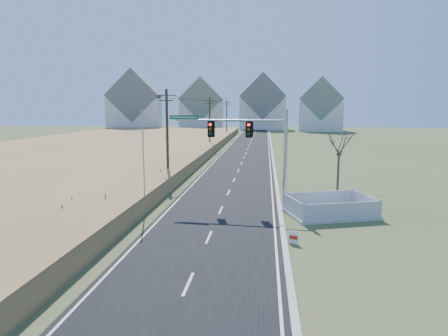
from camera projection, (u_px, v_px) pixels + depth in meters
ground at (213, 228)px, 24.24m from camera, size 260.00×260.00×0.00m
road at (249, 147)px, 73.40m from camera, size 8.00×180.00×0.06m
curb at (271, 147)px, 72.97m from camera, size 0.30×180.00×0.18m
reed_marsh at (101, 148)px, 65.93m from camera, size 38.00×110.00×1.30m
utility_pole_near at (167, 134)px, 38.95m from camera, size 1.80×0.26×9.00m
utility_pole_mid at (210, 123)px, 68.45m from camera, size 1.80×0.26×9.00m
utility_pole_far at (227, 118)px, 97.95m from camera, size 1.80×0.26×9.00m
condo_nw at (135, 106)px, 125.31m from camera, size 17.69×13.38×19.05m
condo_nnw at (202, 109)px, 131.25m from camera, size 14.93×11.17×17.03m
condo_n at (263, 106)px, 133.03m from camera, size 15.27×10.20×18.54m
condo_ne at (321, 109)px, 123.44m from camera, size 14.12×10.51×16.52m
traffic_signal_mast at (259, 147)px, 28.84m from camera, size 8.91×1.15×7.12m
fence_enclosure at (330, 211)px, 27.05m from camera, size 6.50×5.34×1.27m
open_sign at (294, 237)px, 21.26m from camera, size 0.53×0.28×0.70m
flagpole at (144, 172)px, 27.25m from camera, size 0.32×0.32×7.12m
bare_tree at (339, 143)px, 30.15m from camera, size 2.16×2.16×5.71m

